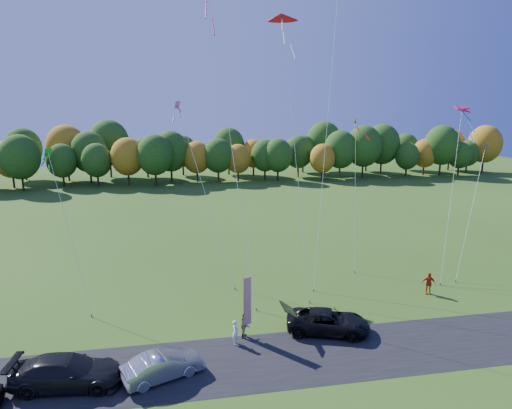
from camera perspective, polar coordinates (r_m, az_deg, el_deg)
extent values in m
plane|color=#2A4F15|center=(31.73, 2.02, -14.89)|extent=(160.00, 160.00, 0.00)
cube|color=black|center=(28.35, 3.84, -18.58)|extent=(90.00, 6.00, 0.01)
imported|color=black|center=(30.96, 9.01, -14.25)|extent=(5.88, 4.06, 1.49)
imported|color=#A9A9AE|center=(26.75, -11.57, -19.15)|extent=(4.64, 3.06, 1.45)
imported|color=black|center=(27.46, -22.56, -18.76)|extent=(5.99, 2.95, 1.68)
imported|color=white|center=(29.31, -2.60, -15.67)|extent=(0.44, 0.61, 1.56)
imported|color=gray|center=(30.08, -1.33, -14.83)|extent=(0.79, 0.91, 1.60)
imported|color=#BB2E11|center=(38.42, 20.76, -9.20)|extent=(1.11, 0.75, 1.75)
cylinder|color=#999999|center=(29.19, -1.52, -12.87)|extent=(0.06, 0.06, 4.22)
cube|color=red|center=(29.13, -1.07, -12.00)|extent=(0.50, 0.23, 3.16)
cube|color=navy|center=(28.68, -1.09, -9.85)|extent=(0.49, 0.22, 0.82)
cylinder|color=#4C3F33|center=(33.69, 0.01, -12.94)|extent=(0.08, 0.08, 0.20)
cylinder|color=#4C3F33|center=(37.00, 7.21, -10.58)|extent=(0.08, 0.08, 0.20)
cylinder|color=#4C3F33|center=(34.98, 6.72, -12.01)|extent=(0.08, 0.08, 0.20)
cone|color=red|center=(41.87, 3.26, 22.36)|extent=(2.69, 2.06, 2.94)
cylinder|color=#4C3F33|center=(40.76, 22.05, -9.19)|extent=(0.08, 0.08, 0.20)
cube|color=#D21755|center=(46.07, 24.36, 10.79)|extent=(3.42, 1.19, 1.29)
cylinder|color=#4C3F33|center=(34.70, -19.86, -12.96)|extent=(0.08, 0.08, 0.20)
cube|color=green|center=(37.25, -24.57, 5.95)|extent=(1.11, 1.11, 1.31)
cylinder|color=#4C3F33|center=(41.25, 12.21, -8.23)|extent=(0.08, 0.08, 0.20)
cube|color=white|center=(43.41, 12.35, 10.29)|extent=(1.26, 1.26, 1.50)
cylinder|color=#4C3F33|center=(37.04, -2.66, -10.45)|extent=(0.08, 0.08, 0.20)
cube|color=#FF54DC|center=(40.99, -9.82, 12.18)|extent=(1.12, 1.12, 1.32)
cylinder|color=#4C3F33|center=(41.81, 23.68, -8.78)|extent=(0.08, 0.08, 0.20)
cube|color=#180CAC|center=(46.74, 26.76, 6.45)|extent=(0.93, 0.93, 1.10)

